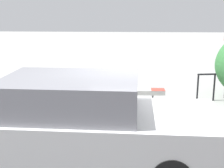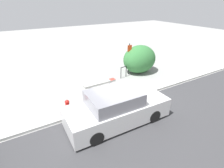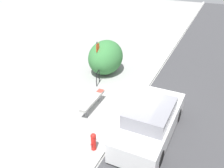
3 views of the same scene
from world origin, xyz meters
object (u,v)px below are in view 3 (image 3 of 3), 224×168
Objects in this scene: sign_post at (98,57)px; fire_hydrant at (93,141)px; parked_car_near at (150,122)px; bike_rack at (98,77)px; bench at (93,100)px.

fire_hydrant is at bearing -154.46° from sign_post.
bike_rack is at bearing 54.03° from parked_car_near.
parked_car_near is (1.73, -1.73, 0.28)m from fire_hydrant.
fire_hydrant reaches higher than bench.
sign_post is at bearing 25.54° from fire_hydrant.
fire_hydrant is (-4.80, -2.27, -0.09)m from bike_rack.
bench is 2.50m from bike_rack.
bike_rack is 1.16m from sign_post.
bench is 2.51× the size of bike_rack.
sign_post reaches higher than parked_car_near.
parked_car_near is at bearing -130.74° from sign_post.
parked_car_near is at bearing -104.83° from bench.
parked_car_near is (-0.75, -3.09, 0.20)m from bench.
bench is 2.71× the size of fire_hydrant.
parked_car_near is at bearing -45.09° from fire_hydrant.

